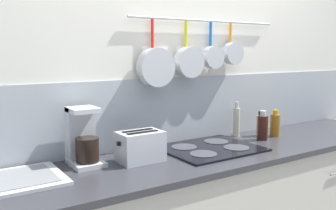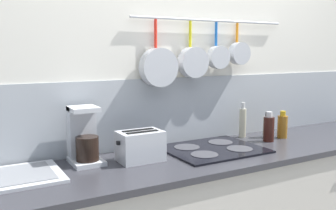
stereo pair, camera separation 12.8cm
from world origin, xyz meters
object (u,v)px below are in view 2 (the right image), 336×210
at_px(bottle_cooking_wine, 269,128).
at_px(bottle_hot_sauce, 282,126).
at_px(coffee_maker, 84,139).
at_px(toaster, 140,146).
at_px(bottle_sesame_oil, 243,122).
at_px(bottle_vinegar, 267,126).

distance_m(bottle_cooking_wine, bottle_hot_sauce, 0.16).
height_order(coffee_maker, bottle_hot_sauce, coffee_maker).
bearing_deg(toaster, bottle_cooking_wine, -0.90).
relative_size(coffee_maker, bottle_hot_sauce, 1.62).
xyz_separation_m(coffee_maker, bottle_sesame_oil, (1.13, 0.04, -0.02)).
bearing_deg(bottle_hot_sauce, bottle_sesame_oil, 146.51).
relative_size(toaster, bottle_cooking_wine, 1.29).
distance_m(coffee_maker, toaster, 0.30).
xyz_separation_m(toaster, bottle_hot_sauce, (1.08, 0.01, 0.00)).
bearing_deg(bottle_vinegar, toaster, -175.62).
xyz_separation_m(bottle_sesame_oil, bottle_vinegar, (0.15, -0.09, -0.03)).
height_order(toaster, bottle_hot_sauce, bottle_hot_sauce).
bearing_deg(bottle_sesame_oil, bottle_vinegar, -30.09).
relative_size(bottle_sesame_oil, bottle_vinegar, 1.39).
height_order(coffee_maker, bottle_vinegar, coffee_maker).
bearing_deg(toaster, bottle_hot_sauce, 0.74).
relative_size(bottle_cooking_wine, bottle_hot_sauce, 1.06).
xyz_separation_m(bottle_vinegar, bottle_hot_sauce, (0.08, -0.06, 0.01)).
height_order(bottle_sesame_oil, bottle_cooking_wine, bottle_sesame_oil).
distance_m(toaster, bottle_hot_sauce, 1.08).
distance_m(bottle_vinegar, bottle_hot_sauce, 0.10).
distance_m(bottle_sesame_oil, bottle_vinegar, 0.17).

